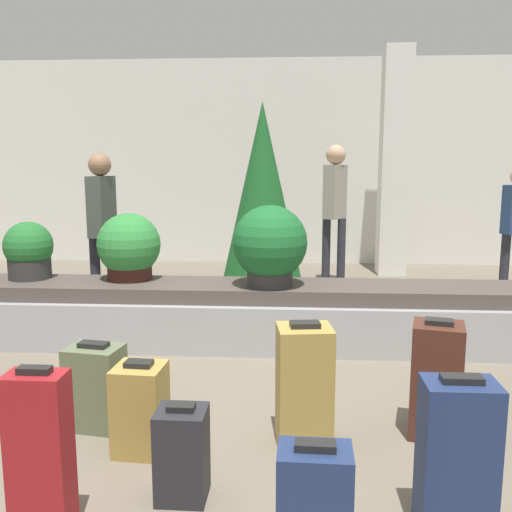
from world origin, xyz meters
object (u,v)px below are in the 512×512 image
Objects in this scene: suitcase_6 at (40,455)px; pillar at (394,163)px; suitcase_3 at (140,408)px; potted_plant_2 at (129,248)px; traveler_1 at (335,200)px; potted_plant_0 at (29,251)px; suitcase_7 at (182,453)px; potted_plant_1 at (270,246)px; suitcase_8 at (457,457)px; suitcase_5 at (96,387)px; traveler_2 at (102,218)px; suitcase_1 at (304,385)px; decorated_tree at (262,196)px; suitcase_4 at (436,380)px.

pillar is at bearing 67.45° from suitcase_6.
potted_plant_2 is at bearing 111.18° from suitcase_3.
traveler_1 reaches higher than suitcase_6.
potted_plant_2 reaches higher than potted_plant_0.
traveler_1 is at bearing -138.87° from pillar.
suitcase_7 is 2.45m from potted_plant_1.
suitcase_8 is 3.54m from potted_plant_2.
suitcase_5 is at bearing -80.78° from potted_plant_2.
suitcase_1 is at bearing 49.08° from traveler_2.
potted_plant_2 is at bearing 108.43° from suitcase_5.
pillar is at bearing 165.98° from traveler_1.
suitcase_5 is at bearing -55.57° from potted_plant_0.
pillar reaches higher than suitcase_8.
decorated_tree is (0.49, 3.60, 0.98)m from suitcase_3.
suitcase_8 is 0.43× the size of traveler_2.
potted_plant_1 is (-1.63, -3.43, -0.69)m from pillar.
traveler_2 is at bearing 127.67° from suitcase_8.
traveler_2 is at bearing 121.17° from potted_plant_2.
decorated_tree reaches higher than suitcase_6.
suitcase_4 is at bearing -28.26° from potted_plant_0.
traveler_2 is at bearing 104.30° from suitcase_6.
potted_plant_1 is (-0.92, 2.50, 0.55)m from suitcase_8.
suitcase_5 is at bearing 29.56° from traveler_2.
traveler_2 is (0.39, 0.92, 0.22)m from potted_plant_0.
suitcase_7 is (-0.60, -0.60, -0.12)m from suitcase_1.
potted_plant_0 is (-1.59, 2.08, 0.55)m from suitcase_3.
suitcase_7 is at bearing -49.49° from suitcase_3.
pillar reaches higher than suitcase_1.
traveler_1 is (2.04, 2.46, 0.27)m from potted_plant_2.
potted_plant_1 is 0.41× the size of traveler_2.
suitcase_4 is 3.00m from potted_plant_2.
traveler_2 reaches higher than suitcase_5.
suitcase_7 is 4.16m from decorated_tree.
suitcase_8 is 5.23m from traveler_1.
suitcase_3 reaches higher than suitcase_7.
decorated_tree reaches higher than potted_plant_2.
pillar is at bearing 136.09° from traveler_2.
potted_plant_2 is (-0.30, 1.82, 0.59)m from suitcase_5.
potted_plant_0 is at bearing 131.36° from suitcase_3.
suitcase_6 reaches higher than suitcase_4.
suitcase_6 is 3.17m from potted_plant_0.
suitcase_8 is at bearing -75.58° from decorated_tree.
suitcase_7 is (0.68, -0.71, -0.03)m from suitcase_5.
potted_plant_0 is (-1.91, 2.51, 0.58)m from suitcase_7.
suitcase_5 is at bearing -104.29° from decorated_tree.
potted_plant_2 is 3.21m from traveler_1.
pillar is 4.22m from traveler_2.
potted_plant_2 reaches higher than suitcase_3.
suitcase_6 is at bearing -112.42° from pillar.
traveler_1 is at bearing 78.43° from suitcase_7.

